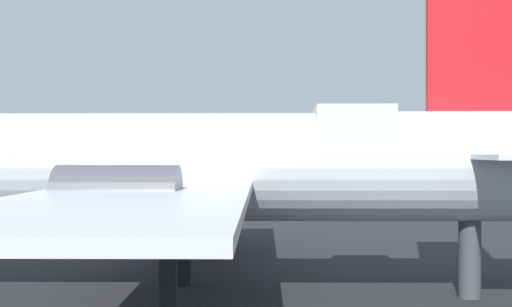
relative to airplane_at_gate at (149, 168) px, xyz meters
name	(u,v)px	position (x,y,z in m)	size (l,w,h in m)	color
airplane_at_gate	(149,168)	(0.00, 0.00, 0.00)	(31.11, 29.30, 10.73)	silver
terminal_building	(369,148)	(16.81, 117.00, 1.17)	(74.55, 21.63, 10.57)	#999EA3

